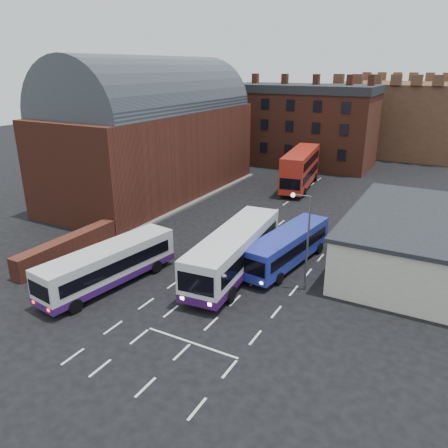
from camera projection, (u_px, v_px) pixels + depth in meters
The scene contains 13 objects.
ground at pixel (154, 298), 29.70m from camera, with size 180.00×180.00×0.00m, color black.
railway_station at pixel (154, 131), 51.38m from camera, with size 12.00×28.00×16.00m.
forecourt_wall at pixel (68, 248), 35.64m from camera, with size 1.20×10.00×1.80m, color #602B1E.
cream_building at pixel (419, 241), 33.73m from camera, with size 10.40×16.40×4.25m.
brick_terrace at pixel (301, 129), 68.42m from camera, with size 22.00×10.00×11.00m, color brown.
castle_keep at pixel (401, 117), 79.32m from camera, with size 22.00×22.00×12.00m, color brown.
bus_white_outbound at pixel (109, 263), 30.92m from camera, with size 3.93×10.99×2.93m.
bus_white_inbound at pixel (234, 249), 32.51m from camera, with size 3.98×12.77×3.43m.
bus_blue at pixel (287, 246), 34.15m from camera, with size 3.60×10.41×2.78m.
bus_red_double at pixel (300, 168), 55.57m from camera, with size 4.44×12.32×4.82m.
street_lamp at pixel (305, 234), 29.53m from camera, with size 1.42×0.32×6.97m.
pedestrian_red at pixel (40, 289), 29.35m from camera, with size 0.54×0.36×1.49m, color #8F0400.
pedestrian_beige at pixel (62, 276), 30.92m from camera, with size 0.84×0.65×1.72m, color beige.
Camera 1 is at (16.77, -20.64, 14.95)m, focal length 35.00 mm.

